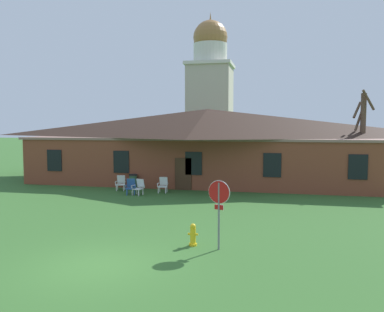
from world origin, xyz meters
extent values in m
plane|color=#336028|center=(0.00, 0.00, 0.00)|extent=(200.00, 200.00, 0.00)
cube|color=brown|center=(0.00, 19.03, 1.60)|extent=(24.90, 10.00, 3.20)
cube|color=#8C6458|center=(0.00, 19.03, 3.28)|extent=(25.40, 10.20, 0.16)
pyramid|color=black|center=(0.00, 19.03, 4.40)|extent=(25.90, 10.40, 2.08)
cube|color=black|center=(-9.96, 14.00, 1.76)|extent=(1.10, 0.06, 1.50)
cube|color=black|center=(-4.98, 14.00, 1.76)|extent=(1.10, 0.06, 1.50)
cube|color=black|center=(0.00, 14.00, 1.76)|extent=(1.10, 0.06, 1.50)
cube|color=black|center=(4.98, 14.00, 1.76)|extent=(1.10, 0.06, 1.50)
cube|color=black|center=(9.96, 14.00, 1.76)|extent=(1.10, 0.06, 1.50)
cube|color=#422819|center=(-0.69, 14.00, 1.05)|extent=(1.10, 0.06, 2.10)
cube|color=#BCB29E|center=(-2.36, 34.14, 5.41)|extent=(4.80, 4.80, 10.81)
cube|color=silver|center=(-2.36, 34.14, 10.99)|extent=(5.18, 5.18, 0.36)
cylinder|color=silver|center=(-2.36, 34.14, 12.27)|extent=(3.80, 3.80, 2.20)
sphere|color=#9E6B38|center=(-2.36, 34.14, 14.05)|extent=(3.88, 3.88, 3.88)
cone|color=#9E6B38|center=(-2.36, 34.14, 16.39)|extent=(0.24, 0.24, 1.00)
cylinder|color=slate|center=(3.37, 2.34, 1.16)|extent=(0.07, 0.07, 2.31)
cylinder|color=white|center=(3.37, 2.35, 1.99)|extent=(0.77, 0.26, 0.81)
cylinder|color=#B71414|center=(3.36, 2.33, 1.99)|extent=(0.73, 0.25, 0.76)
cube|color=#B71414|center=(3.37, 2.34, 1.47)|extent=(0.31, 0.12, 0.16)
cube|color=white|center=(3.37, 2.35, 1.47)|extent=(0.33, 0.12, 0.18)
cube|color=silver|center=(-4.35, 12.80, 0.18)|extent=(0.06, 0.06, 0.36)
cube|color=silver|center=(-4.79, 12.69, 0.18)|extent=(0.06, 0.06, 0.36)
cube|color=silver|center=(-4.45, 13.23, 0.18)|extent=(0.06, 0.06, 0.36)
cube|color=silver|center=(-4.90, 13.12, 0.18)|extent=(0.06, 0.06, 0.36)
cube|color=silver|center=(-4.62, 12.96, 0.39)|extent=(0.65, 0.63, 0.05)
cube|color=silver|center=(-4.70, 13.26, 0.69)|extent=(0.54, 0.31, 0.54)
cube|color=silver|center=(-4.34, 13.01, 0.58)|extent=(0.17, 0.47, 0.03)
cube|color=silver|center=(-4.30, 12.85, 0.47)|extent=(0.05, 0.05, 0.22)
cube|color=silver|center=(-4.90, 12.87, 0.58)|extent=(0.17, 0.47, 0.03)
cube|color=silver|center=(-4.86, 12.71, 0.47)|extent=(0.05, 0.05, 0.22)
cube|color=#2D5693|center=(-3.12, 11.46, 0.18)|extent=(0.06, 0.06, 0.36)
cube|color=#2D5693|center=(-3.55, 11.33, 0.18)|extent=(0.06, 0.06, 0.36)
cube|color=#2D5693|center=(-3.24, 11.89, 0.18)|extent=(0.06, 0.06, 0.36)
cube|color=#2D5693|center=(-3.68, 11.75, 0.18)|extent=(0.06, 0.06, 0.36)
cube|color=#2D5693|center=(-3.40, 11.61, 0.39)|extent=(0.67, 0.65, 0.05)
cube|color=#2D5693|center=(-3.49, 11.91, 0.69)|extent=(0.55, 0.33, 0.54)
cube|color=#2D5693|center=(-3.12, 11.67, 0.58)|extent=(0.19, 0.47, 0.03)
cube|color=#2D5693|center=(-3.07, 11.52, 0.47)|extent=(0.05, 0.05, 0.22)
cube|color=#2D5693|center=(-3.67, 11.51, 0.58)|extent=(0.19, 0.47, 0.03)
cube|color=#2D5693|center=(-3.62, 11.35, 0.47)|extent=(0.05, 0.05, 0.22)
cube|color=white|center=(-2.79, 11.31, 0.18)|extent=(0.06, 0.06, 0.36)
cube|color=white|center=(-3.23, 11.43, 0.18)|extent=(0.06, 0.06, 0.36)
cube|color=white|center=(-2.67, 11.74, 0.18)|extent=(0.06, 0.06, 0.36)
cube|color=white|center=(-3.11, 11.86, 0.18)|extent=(0.06, 0.06, 0.36)
cube|color=white|center=(-2.95, 11.58, 0.39)|extent=(0.66, 0.64, 0.05)
cube|color=white|center=(-2.87, 11.88, 0.69)|extent=(0.55, 0.32, 0.54)
cube|color=white|center=(-2.68, 11.49, 0.58)|extent=(0.18, 0.47, 0.03)
cube|color=white|center=(-2.72, 11.33, 0.47)|extent=(0.05, 0.05, 0.22)
cube|color=white|center=(-3.23, 11.64, 0.58)|extent=(0.18, 0.47, 0.03)
cube|color=white|center=(-3.28, 11.48, 0.47)|extent=(0.05, 0.05, 0.22)
cube|color=white|center=(-1.47, 12.55, 0.18)|extent=(0.05, 0.05, 0.36)
cube|color=white|center=(-1.93, 12.51, 0.18)|extent=(0.05, 0.05, 0.36)
cube|color=white|center=(-1.51, 12.99, 0.18)|extent=(0.05, 0.05, 0.36)
cube|color=white|center=(-1.97, 12.95, 0.18)|extent=(0.05, 0.05, 0.36)
cube|color=white|center=(-1.72, 12.75, 0.39)|extent=(0.58, 0.57, 0.05)
cube|color=white|center=(-1.75, 13.06, 0.69)|extent=(0.53, 0.24, 0.54)
cube|color=white|center=(-1.43, 12.76, 0.58)|extent=(0.10, 0.47, 0.03)
cube|color=white|center=(-1.41, 12.60, 0.47)|extent=(0.04, 0.04, 0.22)
cube|color=white|center=(-2.01, 12.71, 0.58)|extent=(0.10, 0.47, 0.03)
cube|color=white|center=(-1.99, 12.55, 0.47)|extent=(0.04, 0.04, 0.22)
cylinder|color=brown|center=(10.82, 17.37, 3.17)|extent=(0.36, 0.36, 6.34)
cylinder|color=brown|center=(10.60, 17.61, 4.56)|extent=(0.70, 0.67, 1.45)
cylinder|color=brown|center=(10.47, 17.62, 5.24)|extent=(0.72, 0.90, 1.14)
cylinder|color=brown|center=(11.03, 16.97, 5.86)|extent=(0.98, 0.61, 1.35)
cylinder|color=gold|center=(2.41, 2.58, 0.04)|extent=(0.28, 0.28, 0.08)
cylinder|color=gold|center=(2.41, 2.58, 0.36)|extent=(0.20, 0.20, 0.55)
sphere|color=gold|center=(2.41, 2.58, 0.69)|extent=(0.20, 0.20, 0.20)
cylinder|color=gold|center=(2.28, 2.58, 0.41)|extent=(0.10, 0.08, 0.08)
cylinder|color=gold|center=(2.54, 2.58, 0.41)|extent=(0.10, 0.08, 0.08)
cylinder|color=#335638|center=(-4.05, 13.73, 0.45)|extent=(0.52, 0.52, 0.90)
cylinder|color=black|center=(-4.05, 13.73, 0.94)|extent=(0.56, 0.56, 0.08)
camera|label=1|loc=(5.27, -10.74, 4.28)|focal=36.86mm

